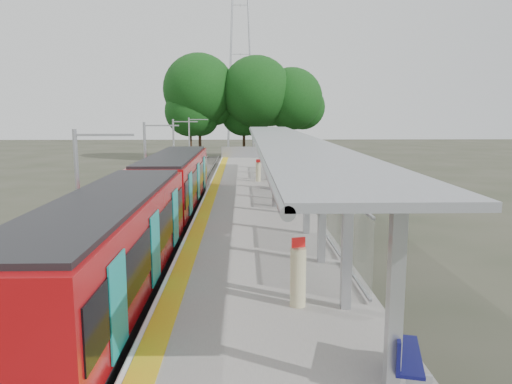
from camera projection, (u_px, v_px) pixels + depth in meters
trackbed at (180, 209)px, 30.52m from camera, size 3.00×70.00×0.24m
platform at (253, 202)px, 30.58m from camera, size 6.00×50.00×1.00m
tactile_strip at (211, 194)px, 30.43m from camera, size 0.60×50.00×0.02m
end_fence at (249, 152)px, 55.03m from camera, size 6.00×0.10×1.20m
train at (152, 205)px, 21.28m from camera, size 2.74×27.60×3.62m
canopy at (285, 146)px, 26.27m from camera, size 3.27×38.00×3.66m
pylon at (240, 30)px, 79.93m from camera, size 8.00×4.00×38.00m
tree_cluster at (238, 96)px, 61.43m from camera, size 19.69×9.81×13.13m
catenary_masts at (147, 165)px, 29.05m from camera, size 2.08×48.16×5.40m
bench_near at (402, 350)px, 9.25m from camera, size 0.89×1.72×1.13m
bench_mid at (280, 181)px, 32.46m from camera, size 0.69×1.52×1.00m
bench_far at (287, 172)px, 36.85m from camera, size 1.07×1.60×1.05m
info_pillar_near at (298, 277)px, 12.80m from camera, size 0.41×0.41×1.82m
info_pillar_far at (258, 172)px, 36.07m from camera, size 0.36×0.36×1.61m
litter_bin at (276, 198)px, 26.54m from camera, size 0.49×0.49×0.85m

